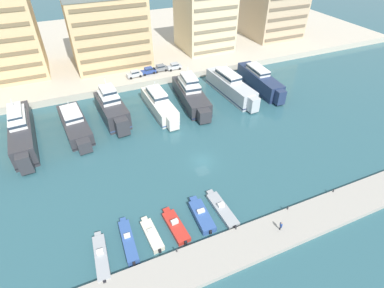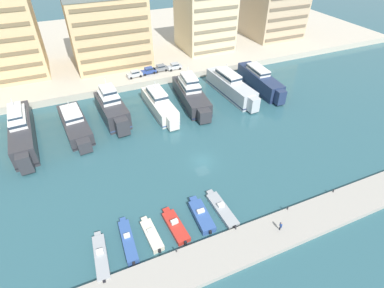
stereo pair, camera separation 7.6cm
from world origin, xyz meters
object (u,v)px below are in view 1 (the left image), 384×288
Objects in this scene: yacht_charcoal_mid_left at (112,108)px; car_silver_center_left at (174,66)px; motorboat_red_center_left at (175,226)px; yacht_navy_mid_right at (260,81)px; yacht_charcoal_center at (191,94)px; motorboat_cream_mid_left at (152,235)px; motorboat_blue_left at (128,241)px; car_silver_far_left at (135,74)px; yacht_ivory_center_left at (159,104)px; yacht_silver_center_right at (231,87)px; yacht_charcoal_left at (75,124)px; motorboat_grey_center_right at (222,209)px; car_blue_left at (148,70)px; motorboat_grey_far_left at (101,257)px; motorboat_blue_center at (201,215)px; car_grey_mid_left at (160,68)px; pedestrian_near_edge at (281,225)px; yacht_charcoal_far_left at (22,131)px.

yacht_charcoal_mid_left is 26.16m from car_silver_center_left.
yacht_navy_mid_right is at bearing 42.10° from motorboat_red_center_left.
yacht_charcoal_center is 3.17× the size of motorboat_cream_mid_left.
motorboat_blue_left is 1.87× the size of car_silver_far_left.
yacht_silver_center_right is (19.14, 0.49, 0.38)m from yacht_ivory_center_left.
yacht_charcoal_left is 1.14× the size of yacht_charcoal_mid_left.
car_blue_left is at bearing 86.18° from motorboat_grey_center_right.
motorboat_blue_center is (15.23, 1.04, -0.02)m from motorboat_grey_far_left.
motorboat_cream_mid_left is at bearing -110.15° from car_grey_mid_left.
yacht_navy_mid_right reaches higher than pedestrian_near_edge.
yacht_charcoal_center is 39.26m from motorboat_cream_mid_left.
motorboat_grey_far_left is 1.09× the size of motorboat_blue_center.
motorboat_grey_center_right is at bearing -0.19° from motorboat_blue_left.
yacht_charcoal_mid_left is at bearing 87.41° from motorboat_cream_mid_left.
yacht_charcoal_center reaches higher than car_grey_mid_left.
yacht_silver_center_right is 4.86× the size of car_silver_far_left.
yacht_navy_mid_right is at bearing -43.07° from car_silver_center_left.
motorboat_blue_center is at bearing -106.27° from car_silver_center_left.
yacht_charcoal_mid_left reaches higher than car_silver_far_left.
yacht_charcoal_left is 2.81× the size of motorboat_cream_mid_left.
motorboat_blue_left is (-4.85, -33.19, -2.13)m from yacht_charcoal_mid_left.
car_silver_far_left is at bearing 31.42° from yacht_charcoal_far_left.
motorboat_blue_left reaches higher than motorboat_cream_mid_left.
yacht_charcoal_far_left is 3.13× the size of motorboat_red_center_left.
yacht_charcoal_center is 0.99× the size of yacht_silver_center_right.
yacht_silver_center_right is at bearing -1.24° from yacht_charcoal_mid_left.
motorboat_grey_far_left is at bearing -113.66° from car_blue_left.
pedestrian_near_edge is at bearing -13.81° from motorboat_grey_far_left.
yacht_silver_center_right is at bearing 49.89° from motorboat_red_center_left.
yacht_ivory_center_left is 18.57m from car_grey_mid_left.
car_grey_mid_left is at bearing 35.40° from yacht_charcoal_left.
yacht_silver_center_right is at bearing -52.67° from car_grey_mid_left.
motorboat_blue_left is 5.07× the size of pedestrian_near_edge.
car_silver_far_left is (-1.38, 16.58, 0.85)m from yacht_ivory_center_left.
motorboat_blue_left is (3.91, 1.04, -0.01)m from motorboat_grey_far_left.
yacht_charcoal_left is 46.77m from yacht_navy_mid_right.
car_silver_far_left and car_grey_mid_left have the same top height.
yacht_charcoal_far_left reaches higher than yacht_charcoal_center.
yacht_silver_center_right is 51.12m from motorboat_grey_far_left.
car_blue_left is 1.02× the size of car_silver_center_left.
motorboat_grey_center_right is at bearing -73.34° from yacht_charcoal_mid_left.
car_silver_far_left is 56.07m from pedestrian_near_edge.
motorboat_cream_mid_left is 3.69m from motorboat_red_center_left.
yacht_charcoal_mid_left reaches higher than yacht_ivory_center_left.
yacht_ivory_center_left reaches higher than car_grey_mid_left.
car_grey_mid_left is at bearing 78.26° from motorboat_blue_center.
car_silver_far_left is at bearing 141.90° from yacht_silver_center_right.
motorboat_grey_far_left is (-38.49, -33.59, -1.76)m from yacht_silver_center_right.
motorboat_grey_center_right is at bearing -48.46° from yacht_charcoal_far_left.
car_blue_left is at bearing 66.34° from motorboat_grey_far_left.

